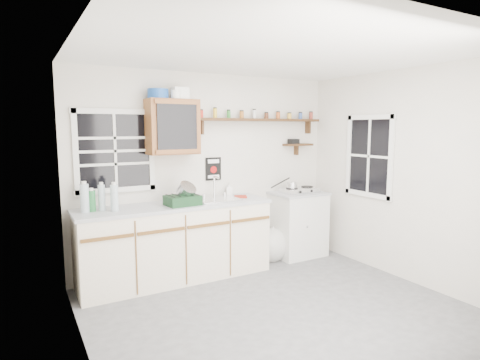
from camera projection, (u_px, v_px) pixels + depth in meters
name	position (u px, v px, depth m)	size (l,w,h in m)	color
room	(280.00, 187.00, 3.85)	(3.64, 3.24, 2.54)	#4F4F52
main_cabinet	(177.00, 242.00, 4.79)	(2.31, 0.63, 0.92)	beige
right_cabinet	(298.00, 224.00, 5.71)	(0.73, 0.57, 0.91)	silver
sink	(216.00, 199.00, 5.00)	(0.52, 0.44, 0.29)	silver
upper_cabinet	(173.00, 127.00, 4.76)	(0.60, 0.32, 0.65)	brown
upper_cabinet_clutter	(168.00, 94.00, 4.68)	(0.48, 0.24, 0.14)	#174698
spice_shelf	(260.00, 119.00, 5.43)	(1.91, 0.18, 0.34)	#321E0E
secondary_shelf	(297.00, 144.00, 5.79)	(0.45, 0.16, 0.24)	#321E0E
warning_sign	(213.00, 169.00, 5.24)	(0.22, 0.02, 0.30)	black
window_back	(115.00, 151.00, 4.60)	(0.93, 0.03, 0.98)	black
window_right	(369.00, 156.00, 5.18)	(0.03, 0.78, 1.08)	black
water_bottles	(97.00, 198.00, 4.30)	(0.38, 0.19, 0.33)	#ABC0C8
dish_rack	(184.00, 197.00, 4.67)	(0.40, 0.31, 0.28)	#103218
soap_bottle	(229.00, 189.00, 5.32)	(0.08, 0.08, 0.18)	white
rag	(241.00, 197.00, 5.18)	(0.16, 0.13, 0.02)	maroon
hotplate	(299.00, 190.00, 5.63)	(0.55, 0.31, 0.08)	silver
saucepan	(291.00, 185.00, 5.56)	(0.36, 0.18, 0.15)	silver
trash_bag	(272.00, 245.00, 5.52)	(0.44, 0.40, 0.50)	beige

